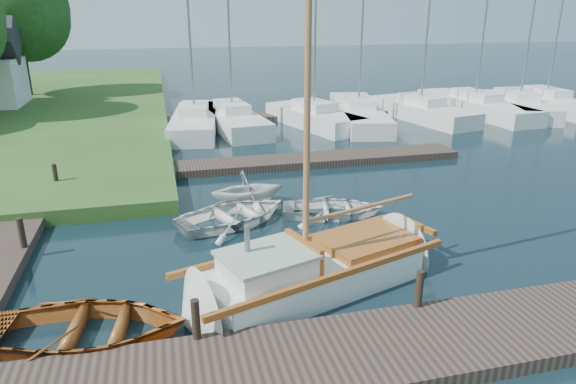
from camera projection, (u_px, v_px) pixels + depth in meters
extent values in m
plane|color=black|center=(288.00, 231.00, 14.89)|extent=(160.00, 160.00, 0.00)
cube|color=#2F231E|center=(368.00, 352.00, 9.36)|extent=(18.00, 2.20, 0.30)
cube|color=#2F231E|center=(3.00, 226.00, 14.84)|extent=(2.20, 18.00, 0.30)
cube|color=#2F231E|center=(297.00, 161.00, 21.25)|extent=(14.00, 1.60, 0.30)
cube|color=#2F231E|center=(381.00, 111.00, 31.77)|extent=(30.00, 1.60, 0.30)
cylinder|color=black|center=(196.00, 319.00, 9.40)|extent=(0.16, 0.16, 0.80)
cylinder|color=black|center=(419.00, 289.00, 10.43)|extent=(0.16, 0.16, 0.80)
cylinder|color=black|center=(22.00, 233.00, 13.05)|extent=(0.16, 0.16, 0.80)
cylinder|color=black|center=(55.00, 175.00, 17.62)|extent=(0.16, 0.16, 0.80)
cube|color=white|center=(312.00, 278.00, 11.79)|extent=(5.37, 3.47, 0.90)
cone|color=white|center=(408.00, 247.00, 13.33)|extent=(1.85, 2.27, 1.96)
cone|color=white|center=(192.00, 317.00, 10.30)|extent=(1.56, 2.17, 1.96)
cube|color=#8C5317|center=(290.00, 243.00, 12.37)|extent=(5.93, 2.06, 0.14)
cube|color=#8C5317|center=(338.00, 275.00, 10.87)|extent=(5.93, 2.06, 0.14)
cube|color=#8C5317|center=(420.00, 227.00, 13.33)|extent=(0.46, 1.08, 0.14)
cube|color=white|center=(267.00, 265.00, 10.96)|extent=(2.15, 1.89, 0.44)
cube|color=#A1B79D|center=(267.00, 255.00, 10.88)|extent=(2.27, 2.02, 0.08)
cube|color=#8C5317|center=(304.00, 251.00, 11.41)|extent=(0.55, 1.37, 0.60)
cylinder|color=slate|center=(247.00, 239.00, 10.85)|extent=(0.12, 0.12, 0.60)
cube|color=#8C5317|center=(367.00, 241.00, 12.41)|extent=(2.56, 2.11, 0.20)
cylinder|color=brown|center=(308.00, 73.00, 10.14)|extent=(0.14, 0.14, 8.40)
cylinder|color=brown|center=(362.00, 208.00, 12.01)|extent=(3.07, 1.10, 0.10)
imported|color=#8C5317|center=(85.00, 323.00, 9.81)|extent=(4.23, 3.32, 0.80)
imported|color=white|center=(233.00, 212.00, 15.34)|extent=(4.19, 3.62, 0.73)
imported|color=white|center=(247.00, 186.00, 16.73)|extent=(2.57, 2.27, 1.26)
imported|color=white|center=(332.00, 206.00, 15.91)|extent=(3.59, 2.94, 0.65)
cube|color=white|center=(195.00, 122.00, 27.24)|extent=(3.26, 8.18, 0.90)
cube|color=white|center=(194.00, 109.00, 27.01)|extent=(1.76, 2.95, 0.50)
cylinder|color=slate|center=(189.00, 19.00, 25.51)|extent=(0.12, 0.12, 9.49)
cube|color=white|center=(232.00, 120.00, 27.87)|extent=(3.11, 8.31, 0.90)
cube|color=white|center=(232.00, 107.00, 27.63)|extent=(1.71, 2.98, 0.50)
cylinder|color=slate|center=(228.00, 13.00, 26.04)|extent=(0.12, 0.12, 10.05)
cube|color=white|center=(314.00, 118.00, 28.27)|extent=(4.18, 7.25, 0.90)
cube|color=white|center=(314.00, 105.00, 28.04)|extent=(2.06, 2.73, 0.50)
cylinder|color=slate|center=(315.00, 14.00, 26.46)|extent=(0.12, 0.12, 9.92)
cube|color=white|center=(358.00, 113.00, 29.61)|extent=(4.30, 10.28, 0.90)
cube|color=white|center=(359.00, 101.00, 29.37)|extent=(2.12, 3.73, 0.50)
cylinder|color=slate|center=(363.00, 14.00, 27.80)|extent=(0.12, 0.12, 9.96)
cube|color=white|center=(420.00, 112.00, 30.05)|extent=(3.80, 8.10, 0.90)
cube|color=white|center=(421.00, 100.00, 29.82)|extent=(1.95, 2.97, 0.50)
cylinder|color=slate|center=(428.00, 23.00, 28.40)|extent=(0.12, 0.12, 9.01)
cube|color=white|center=(474.00, 106.00, 31.71)|extent=(2.83, 9.77, 0.90)
cube|color=white|center=(476.00, 95.00, 31.48)|extent=(1.62, 3.46, 0.50)
cylinder|color=slate|center=(486.00, 14.00, 29.90)|extent=(0.12, 0.12, 9.94)
cube|color=white|center=(519.00, 106.00, 31.74)|extent=(4.71, 8.47, 0.90)
cube|color=white|center=(521.00, 95.00, 31.51)|extent=(2.24, 3.17, 0.50)
cylinder|color=slate|center=(531.00, 29.00, 30.21)|extent=(0.12, 0.12, 8.23)
cube|color=white|center=(546.00, 103.00, 32.95)|extent=(2.55, 8.50, 0.90)
cube|color=white|center=(547.00, 92.00, 32.72)|extent=(1.52, 3.00, 0.50)
cylinder|color=#332114|center=(26.00, 68.00, 35.13)|extent=(0.36, 0.36, 3.67)
sphere|color=#163F17|center=(16.00, 10.00, 33.87)|extent=(6.73, 6.73, 6.73)
sphere|color=#163F17|center=(25.00, 18.00, 33.88)|extent=(5.71, 5.71, 5.71)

